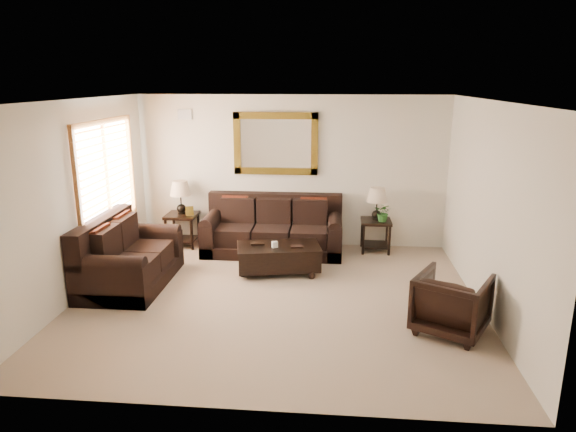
# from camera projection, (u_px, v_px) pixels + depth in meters

# --- Properties ---
(room) EXTENTS (5.51, 5.01, 2.71)m
(room) POSITION_uv_depth(u_px,v_px,m) (276.00, 204.00, 6.80)
(room) COLOR gray
(room) RESTS_ON ground
(window) EXTENTS (0.07, 1.96, 1.66)m
(window) POSITION_uv_depth(u_px,v_px,m) (107.00, 174.00, 7.85)
(window) COLOR white
(window) RESTS_ON room
(mirror) EXTENTS (1.50, 0.06, 1.10)m
(mirror) POSITION_uv_depth(u_px,v_px,m) (276.00, 144.00, 9.06)
(mirror) COLOR #47320E
(mirror) RESTS_ON room
(air_vent) EXTENTS (0.25, 0.02, 0.18)m
(air_vent) POSITION_uv_depth(u_px,v_px,m) (185.00, 114.00, 9.09)
(air_vent) COLOR #999999
(air_vent) RESTS_ON room
(sofa) EXTENTS (2.40, 1.04, 0.98)m
(sofa) POSITION_uv_depth(u_px,v_px,m) (273.00, 232.00, 9.03)
(sofa) COLOR black
(sofa) RESTS_ON room
(loveseat) EXTENTS (1.06, 1.79, 1.00)m
(loveseat) POSITION_uv_depth(u_px,v_px,m) (126.00, 260.00, 7.57)
(loveseat) COLOR black
(loveseat) RESTS_ON room
(end_table_left) EXTENTS (0.55, 0.55, 1.21)m
(end_table_left) POSITION_uv_depth(u_px,v_px,m) (181.00, 204.00, 9.21)
(end_table_left) COLOR black
(end_table_left) RESTS_ON room
(end_table_right) EXTENTS (0.52, 0.52, 1.15)m
(end_table_right) POSITION_uv_depth(u_px,v_px,m) (377.00, 210.00, 8.93)
(end_table_right) COLOR black
(end_table_right) RESTS_ON room
(coffee_table) EXTENTS (1.39, 0.92, 0.54)m
(coffee_table) POSITION_uv_depth(u_px,v_px,m) (279.00, 255.00, 8.06)
(coffee_table) COLOR black
(coffee_table) RESTS_ON room
(armchair) EXTENTS (1.04, 1.02, 0.81)m
(armchair) POSITION_uv_depth(u_px,v_px,m) (452.00, 301.00, 6.11)
(armchair) COLOR black
(armchair) RESTS_ON floor
(potted_plant) EXTENTS (0.40, 0.41, 0.25)m
(potted_plant) POSITION_uv_depth(u_px,v_px,m) (383.00, 215.00, 8.85)
(potted_plant) COLOR #22521C
(potted_plant) RESTS_ON end_table_right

